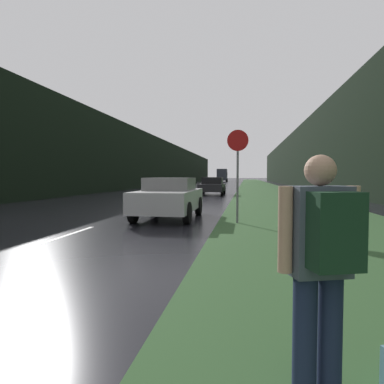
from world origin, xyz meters
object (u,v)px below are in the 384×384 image
(car_passing_near, at_px, (169,197))
(car_passing_far, at_px, (212,186))
(delivery_truck, at_px, (222,175))
(stop_sign, at_px, (238,167))
(hitchhiker_with_backpack, at_px, (322,261))

(car_passing_near, xyz_separation_m, car_passing_far, (-0.00, 16.06, -0.03))
(car_passing_near, height_order, delivery_truck, delivery_truck)
(car_passing_near, distance_m, car_passing_far, 16.06)
(car_passing_far, distance_m, delivery_truck, 65.78)
(stop_sign, height_order, delivery_truck, delivery_truck)
(delivery_truck, bearing_deg, hitchhiker_with_backpack, -85.71)
(hitchhiker_with_backpack, bearing_deg, car_passing_near, 91.16)
(car_passing_near, distance_m, delivery_truck, 81.81)
(car_passing_far, relative_size, delivery_truck, 0.54)
(hitchhiker_with_backpack, bearing_deg, stop_sign, 77.68)
(car_passing_far, bearing_deg, delivery_truck, -86.83)
(car_passing_near, bearing_deg, delivery_truck, -87.45)
(stop_sign, bearing_deg, car_passing_near, 159.15)
(stop_sign, xyz_separation_m, car_passing_near, (-2.45, 0.93, -1.07))
(car_passing_near, relative_size, car_passing_far, 0.98)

